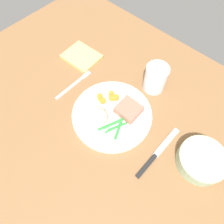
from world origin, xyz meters
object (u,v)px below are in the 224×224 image
(fork, at_px, (73,85))
(knife, at_px, (157,153))
(dinner_plate, at_px, (112,115))
(meat_portion, at_px, (129,110))
(napkin, at_px, (82,57))
(salad_bowl, at_px, (202,160))
(water_glass, at_px, (155,80))

(fork, bearing_deg, knife, 3.30)
(dinner_plate, bearing_deg, meat_portion, 49.40)
(fork, bearing_deg, dinner_plate, 4.12)
(dinner_plate, xyz_separation_m, fork, (-0.19, -0.00, -0.01))
(knife, xyz_separation_m, napkin, (-0.46, 0.11, 0.00))
(fork, bearing_deg, napkin, 127.31)
(knife, relative_size, salad_bowl, 1.48)
(water_glass, bearing_deg, fork, -138.54)
(salad_bowl, height_order, napkin, salad_bowl)
(dinner_plate, distance_m, knife, 0.19)
(dinner_plate, xyz_separation_m, water_glass, (0.03, 0.19, 0.03))
(meat_portion, xyz_separation_m, napkin, (-0.30, 0.07, -0.02))
(meat_portion, height_order, salad_bowl, salad_bowl)
(water_glass, bearing_deg, meat_portion, -87.12)
(meat_portion, distance_m, water_glass, 0.15)
(knife, bearing_deg, salad_bowl, 31.76)
(dinner_plate, xyz_separation_m, salad_bowl, (0.30, 0.06, 0.02))
(meat_portion, bearing_deg, fork, -168.92)
(fork, distance_m, napkin, 0.14)
(meat_portion, relative_size, knife, 0.36)
(salad_bowl, relative_size, napkin, 1.03)
(dinner_plate, bearing_deg, fork, -179.22)
(dinner_plate, distance_m, fork, 0.19)
(dinner_plate, relative_size, knife, 1.29)
(meat_portion, height_order, fork, meat_portion)
(salad_bowl, bearing_deg, napkin, 174.68)
(fork, relative_size, knife, 0.81)
(water_glass, xyz_separation_m, napkin, (-0.29, -0.08, -0.04))
(meat_portion, bearing_deg, knife, -16.10)
(meat_portion, distance_m, fork, 0.23)
(knife, distance_m, water_glass, 0.25)
(meat_portion, relative_size, napkin, 0.55)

